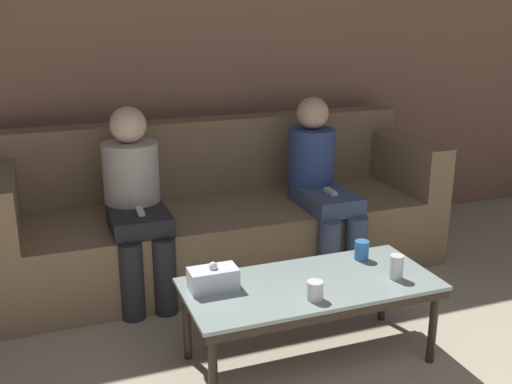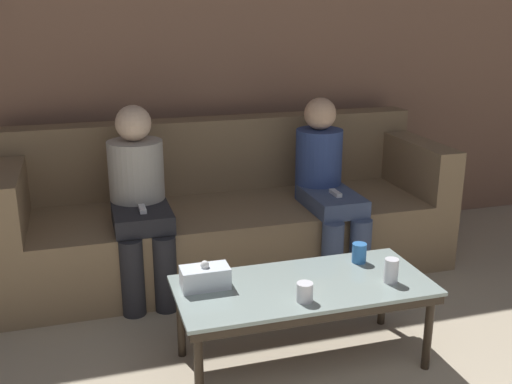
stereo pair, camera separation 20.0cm
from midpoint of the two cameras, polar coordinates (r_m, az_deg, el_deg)
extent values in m
cube|color=#8C6651|center=(4.19, -7.11, 12.48)|extent=(12.00, 0.06, 2.60)
cube|color=#897051|center=(3.88, -4.48, -4.27)|extent=(2.77, 0.92, 0.44)
cube|color=#897051|center=(4.07, -6.03, 3.57)|extent=(2.77, 0.20, 0.49)
cube|color=#897051|center=(3.64, -24.64, -0.79)|extent=(0.18, 0.92, 0.34)
cube|color=#897051|center=(4.28, 12.36, 2.93)|extent=(0.18, 0.92, 0.34)
cube|color=#8C9E99|center=(2.82, 3.17, -8.78)|extent=(1.19, 0.54, 0.02)
cube|color=#2D2319|center=(2.83, 3.16, -9.30)|extent=(1.16, 0.53, 0.04)
cylinder|color=#2D2319|center=(2.61, -6.42, -17.05)|extent=(0.04, 0.04, 0.35)
cylinder|color=#2D2319|center=(3.00, 14.61, -12.53)|extent=(0.04, 0.04, 0.35)
cylinder|color=#2D2319|center=(2.97, -8.55, -12.48)|extent=(0.04, 0.04, 0.35)
cylinder|color=#2D2319|center=(3.32, 10.29, -9.16)|extent=(0.04, 0.04, 0.35)
cylinder|color=#3372BF|center=(3.07, 8.19, -5.54)|extent=(0.07, 0.07, 0.10)
cylinder|color=silver|center=(2.88, 11.28, -7.04)|extent=(0.07, 0.07, 0.12)
cylinder|color=silver|center=(2.65, 3.37, -9.39)|extent=(0.07, 0.07, 0.09)
cube|color=silver|center=(2.75, -6.20, -8.24)|extent=(0.22, 0.12, 0.10)
sphere|color=white|center=(2.72, -6.24, -7.07)|extent=(0.04, 0.04, 0.04)
cylinder|color=#28282D|center=(3.36, -13.43, -8.30)|extent=(0.13, 0.13, 0.44)
cylinder|color=#28282D|center=(3.38, -10.37, -7.92)|extent=(0.13, 0.13, 0.44)
cube|color=#28282D|center=(3.45, -12.70, -2.64)|extent=(0.32, 0.40, 0.10)
cylinder|color=#B7B2A8|center=(3.58, -13.34, 1.03)|extent=(0.32, 0.32, 0.45)
sphere|color=beige|center=(3.51, -13.71, 6.24)|extent=(0.21, 0.21, 0.21)
cube|color=white|center=(3.39, -12.67, -1.82)|extent=(0.04, 0.12, 0.02)
cylinder|color=#47567A|center=(3.59, 5.39, -6.09)|extent=(0.13, 0.13, 0.44)
cylinder|color=#47567A|center=(3.67, 7.93, -5.67)|extent=(0.13, 0.13, 0.44)
cube|color=#47567A|center=(3.73, 5.21, -0.73)|extent=(0.30, 0.46, 0.10)
cylinder|color=#334784|center=(3.88, 3.81, 2.72)|extent=(0.30, 0.30, 0.45)
sphere|color=#DBAD89|center=(3.82, 3.91, 7.51)|extent=(0.20, 0.20, 0.20)
cube|color=white|center=(3.67, 5.55, 0.03)|extent=(0.04, 0.12, 0.02)
camera|label=1|loc=(0.10, -91.79, -0.56)|focal=42.00mm
camera|label=2|loc=(0.10, 88.21, 0.56)|focal=42.00mm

